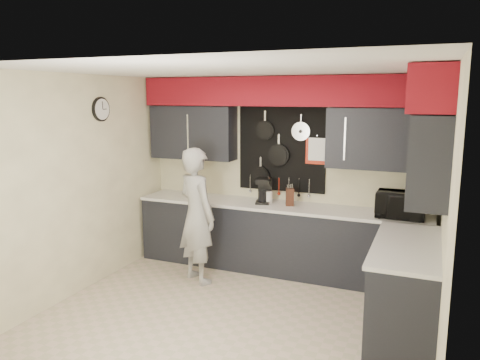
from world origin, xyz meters
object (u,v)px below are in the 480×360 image
at_px(coffee_maker, 264,190).
at_px(microwave, 401,205).
at_px(knife_block, 290,197).
at_px(person, 197,216).
at_px(utensil_crock, 268,197).

bearing_deg(coffee_maker, microwave, -17.16).
distance_m(knife_block, person, 1.24).
relative_size(knife_block, coffee_maker, 0.69).
bearing_deg(utensil_crock, coffee_maker, -157.07).
xyz_separation_m(utensil_crock, person, (-0.68, -0.76, -0.14)).
distance_m(utensil_crock, coffee_maker, 0.11).
bearing_deg(coffee_maker, person, -144.15).
relative_size(knife_block, utensil_crock, 1.41).
height_order(utensil_crock, coffee_maker, coffee_maker).
xyz_separation_m(knife_block, utensil_crock, (-0.32, 0.03, -0.03)).
height_order(knife_block, utensil_crock, knife_block).
relative_size(microwave, coffee_maker, 1.66).
height_order(microwave, coffee_maker, coffee_maker).
xyz_separation_m(microwave, coffee_maker, (-1.76, 0.09, 0.02)).
height_order(microwave, utensil_crock, microwave).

